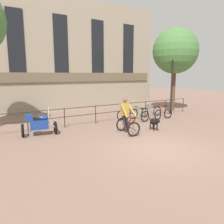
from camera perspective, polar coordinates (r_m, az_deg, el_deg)
ground_plane at (r=8.68m, az=12.23°, el=-9.39°), size 60.00×60.00×0.00m
canal_railing at (r=12.62m, az=-4.31°, el=0.15°), size 15.05×0.05×1.05m
building_facade at (r=17.84m, az=-13.46°, el=14.35°), size 18.00×0.72×8.66m
cyclist_with_bike at (r=10.55m, az=3.79°, el=-1.46°), size 0.81×1.24×1.70m
dog at (r=11.32m, az=10.99°, el=-2.58°), size 0.35×0.89×0.62m
parked_motorcycle at (r=10.67m, az=-18.56°, el=-2.93°), size 1.66×0.88×1.35m
parked_bicycle_near_lamp at (r=13.02m, az=3.69°, el=-1.12°), size 0.74×1.16×0.86m
parked_bicycle_mid_left at (r=13.62m, az=7.11°, el=-0.69°), size 0.71×1.14×0.86m
parked_bicycle_mid_right at (r=14.26m, az=10.23°, el=-0.29°), size 0.84×1.21×0.86m
parked_bicycle_far_end at (r=14.95m, az=13.07°, el=0.07°), size 0.71×1.14×0.86m
street_lamp at (r=16.23m, az=15.38°, el=8.50°), size 0.28×0.28×4.55m
tree_canalside_right at (r=17.77m, az=16.22°, el=15.02°), size 3.41×3.41×6.28m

